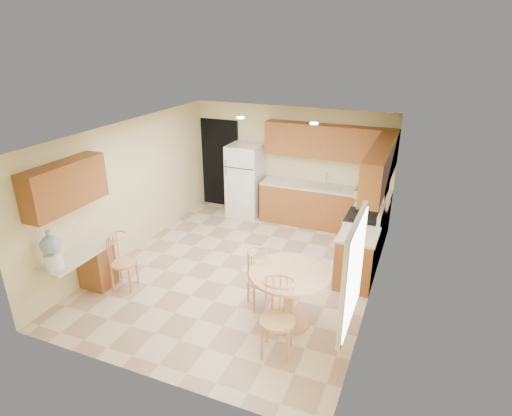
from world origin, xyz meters
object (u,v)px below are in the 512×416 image
at_px(dining_table, 289,290).
at_px(water_crock, 52,251).
at_px(refrigerator, 245,181).
at_px(stove, 363,238).
at_px(chair_table_b, 275,316).
at_px(chair_desk, 119,259).
at_px(chair_table_a, 258,276).

distance_m(dining_table, water_crock, 3.46).
xyz_separation_m(refrigerator, stove, (2.88, -1.22, -0.36)).
bearing_deg(chair_table_b, chair_desk, -21.37).
relative_size(refrigerator, chair_table_a, 1.77).
height_order(chair_table_b, water_crock, water_crock).
distance_m(dining_table, chair_table_b, 0.76).
relative_size(chair_table_b, water_crock, 1.79).
xyz_separation_m(refrigerator, chair_table_b, (2.26, -4.23, -0.18)).
xyz_separation_m(stove, chair_desk, (-3.47, -2.47, 0.11)).
bearing_deg(chair_desk, chair_table_a, 84.87).
relative_size(chair_table_a, chair_table_b, 0.88).
relative_size(chair_desk, water_crock, 1.60).
bearing_deg(refrigerator, stove, -22.99).
bearing_deg(chair_table_b, water_crock, -5.70).
xyz_separation_m(stove, dining_table, (-0.66, -2.26, 0.09)).
distance_m(dining_table, chair_table_a, 0.57).
distance_m(refrigerator, stove, 3.14).
bearing_deg(refrigerator, chair_desk, -99.23).
xyz_separation_m(stove, chair_table_a, (-1.21, -2.10, 0.10)).
relative_size(refrigerator, chair_table_b, 1.56).
xyz_separation_m(refrigerator, water_crock, (-1.05, -4.52, 0.21)).
xyz_separation_m(chair_table_b, water_crock, (-3.31, -0.29, 0.39)).
xyz_separation_m(chair_desk, water_crock, (-0.45, -0.83, 0.46)).
distance_m(refrigerator, dining_table, 4.13).
relative_size(chair_table_b, chair_desk, 1.12).
xyz_separation_m(refrigerator, chair_table_a, (1.66, -3.32, -0.26)).
height_order(chair_table_a, chair_desk, chair_desk).
relative_size(dining_table, water_crock, 1.96).
xyz_separation_m(dining_table, chair_desk, (-2.81, -0.21, 0.02)).
bearing_deg(dining_table, refrigerator, 122.48).
bearing_deg(chair_table_a, chair_table_b, -7.41).
bearing_deg(chair_table_b, dining_table, -96.89).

